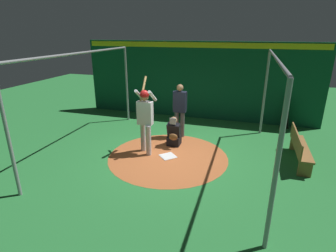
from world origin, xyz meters
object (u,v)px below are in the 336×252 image
object	(u,v)px
batter	(145,115)
bench	(299,147)
home_plate	(168,156)
umpire	(180,108)
catcher	(174,134)
bat_rack	(286,115)

from	to	relation	value
batter	bench	distance (m)	4.39
home_plate	umpire	size ratio (longest dim) A/B	0.23
catcher	home_plate	bearing A→B (deg)	4.50
catcher	bat_rack	distance (m)	4.61
bat_rack	catcher	bearing A→B (deg)	-50.83
umpire	bench	world-z (taller)	umpire
batter	catcher	world-z (taller)	batter
bat_rack	home_plate	bearing A→B (deg)	-43.04
home_plate	catcher	size ratio (longest dim) A/B	0.44
batter	catcher	xyz separation A→B (m)	(-0.76, 0.65, -0.81)
umpire	bench	bearing A→B (deg)	76.69
bat_rack	bench	bearing A→B (deg)	0.97
umpire	batter	bearing A→B (deg)	-21.38
catcher	bench	xyz separation A→B (m)	(0.05, 3.62, 0.08)
bat_rack	bench	xyz separation A→B (m)	(2.97, 0.05, -0.04)
home_plate	batter	size ratio (longest dim) A/B	0.19
home_plate	catcher	world-z (taller)	catcher
batter	bench	bearing A→B (deg)	99.44
home_plate	umpire	xyz separation A→B (m)	(-1.66, -0.10, 1.02)
batter	bat_rack	size ratio (longest dim) A/B	2.13
umpire	bat_rack	distance (m)	4.21
batter	home_plate	bearing A→B (deg)	83.61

